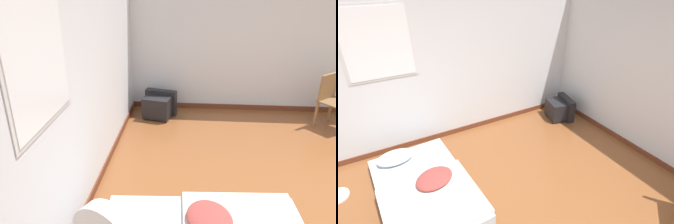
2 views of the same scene
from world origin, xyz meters
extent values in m
cube|color=silver|center=(0.00, 2.74, 1.30)|extent=(7.65, 0.06, 2.60)
cube|color=brown|center=(0.00, 2.70, 0.04)|extent=(7.65, 0.02, 0.09)
cube|color=silver|center=(-0.77, 2.70, 1.77)|extent=(0.95, 0.01, 1.04)
cube|color=white|center=(-0.77, 2.70, 1.77)|extent=(0.88, 0.01, 0.97)
cube|color=silver|center=(2.66, 0.00, 1.30)|extent=(0.06, 7.82, 2.60)
cube|color=brown|center=(2.62, 0.00, 0.04)|extent=(0.02, 7.82, 0.09)
ellipsoid|color=#993D38|center=(-0.55, 1.45, 0.25)|extent=(0.61, 0.56, 0.11)
cube|color=black|center=(2.12, 2.22, 0.20)|extent=(0.39, 0.50, 0.34)
cube|color=black|center=(2.32, 2.17, 0.22)|extent=(0.25, 0.55, 0.43)
cube|color=#283342|center=(2.38, 2.16, 0.23)|extent=(0.11, 0.43, 0.31)
cube|color=olive|center=(2.26, -0.63, 0.21)|extent=(0.05, 0.05, 0.41)
cube|color=olive|center=(2.02, -0.33, 0.21)|extent=(0.05, 0.05, 0.41)
cube|color=olive|center=(2.14, -0.48, 0.64)|extent=(0.28, 0.35, 0.41)
camera|label=1|loc=(-2.90, 1.64, 2.31)|focal=35.00mm
camera|label=2|loc=(-1.00, -1.26, 2.70)|focal=28.00mm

